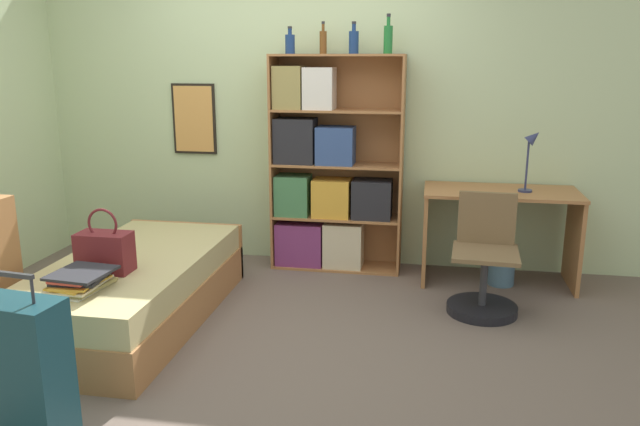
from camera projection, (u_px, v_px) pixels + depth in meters
name	position (u px, v px, depth m)	size (l,w,h in m)	color
ground_plane	(244.00, 329.00, 4.05)	(14.00, 14.00, 0.00)	#66564C
wall_back	(293.00, 108.00, 5.20)	(10.00, 0.09, 2.60)	beige
bed	(135.00, 289.00, 4.15)	(0.92, 1.88, 0.44)	#A36B3D
handbag	(105.00, 251.00, 3.79)	(0.32, 0.17, 0.40)	maroon
book_stack_on_bed	(81.00, 280.00, 3.51)	(0.33, 0.38, 0.11)	silver
suitcase	(21.00, 374.00, 2.77)	(0.44, 0.26, 0.82)	#143842
bookcase	(324.00, 177.00, 5.08)	(1.06, 0.32, 1.74)	#A36B3D
bottle_green	(290.00, 43.00, 4.85)	(0.08, 0.08, 0.21)	navy
bottle_brown	(323.00, 41.00, 4.87)	(0.06, 0.06, 0.25)	brown
bottle_clear	(354.00, 41.00, 4.81)	(0.08, 0.08, 0.24)	navy
bottle_blue	(388.00, 38.00, 4.73)	(0.07, 0.07, 0.29)	#1E6B2D
desk	(499.00, 219.00, 4.78)	(1.15, 0.57, 0.73)	#A36B3D
desk_lamp	(532.00, 149.00, 4.60)	(0.15, 0.10, 0.48)	navy
desk_chair	(484.00, 276.00, 4.28)	(0.48, 0.48, 0.81)	black
waste_bin	(501.00, 267.00, 4.81)	(0.20, 0.20, 0.28)	slate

